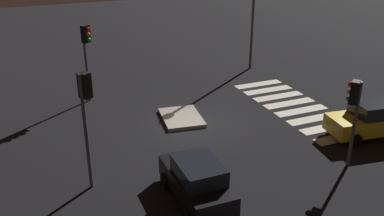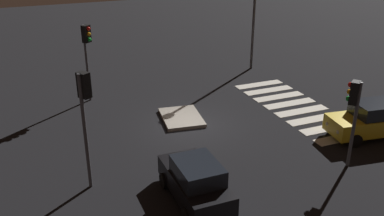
{
  "view_description": "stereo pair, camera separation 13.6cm",
  "coord_description": "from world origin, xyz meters",
  "px_view_note": "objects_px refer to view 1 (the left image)",
  "views": [
    {
      "loc": [
        -18.23,
        7.62,
        9.54
      ],
      "look_at": [
        0.0,
        0.0,
        1.0
      ],
      "focal_mm": 39.88,
      "sensor_mm": 36.0,
      "label": 1
    },
    {
      "loc": [
        -18.28,
        7.5,
        9.54
      ],
      "look_at": [
        0.0,
        0.0,
        1.0
      ],
      "focal_mm": 39.88,
      "sensor_mm": 36.0,
      "label": 2
    }
  ],
  "objects_px": {
    "traffic_light_west": "(86,103)",
    "traffic_island": "(181,118)",
    "traffic_light_south": "(354,103)",
    "car_black": "(197,181)",
    "traffic_light_north": "(86,45)",
    "car_yellow": "(370,119)"
  },
  "relations": [
    {
      "from": "traffic_light_south",
      "to": "traffic_light_north",
      "type": "height_order",
      "value": "traffic_light_north"
    },
    {
      "from": "traffic_island",
      "to": "traffic_light_west",
      "type": "height_order",
      "value": "traffic_light_west"
    },
    {
      "from": "traffic_light_west",
      "to": "traffic_light_north",
      "type": "bearing_deg",
      "value": 48.5
    },
    {
      "from": "car_yellow",
      "to": "traffic_light_north",
      "type": "height_order",
      "value": "traffic_light_north"
    },
    {
      "from": "traffic_island",
      "to": "traffic_light_south",
      "type": "bearing_deg",
      "value": -145.64
    },
    {
      "from": "traffic_light_south",
      "to": "traffic_light_west",
      "type": "distance_m",
      "value": 10.61
    },
    {
      "from": "traffic_light_north",
      "to": "car_black",
      "type": "bearing_deg",
      "value": -28.2
    },
    {
      "from": "traffic_light_west",
      "to": "traffic_island",
      "type": "bearing_deg",
      "value": 7.61
    },
    {
      "from": "traffic_island",
      "to": "traffic_light_north",
      "type": "relative_size",
      "value": 0.65
    },
    {
      "from": "traffic_island",
      "to": "traffic_light_north",
      "type": "bearing_deg",
      "value": 41.38
    },
    {
      "from": "traffic_island",
      "to": "car_yellow",
      "type": "height_order",
      "value": "car_yellow"
    },
    {
      "from": "car_yellow",
      "to": "traffic_island",
      "type": "bearing_deg",
      "value": -26.55
    },
    {
      "from": "traffic_island",
      "to": "car_black",
      "type": "xyz_separation_m",
      "value": [
        -6.95,
        2.11,
        0.74
      ]
    },
    {
      "from": "car_black",
      "to": "traffic_light_north",
      "type": "xyz_separation_m",
      "value": [
        11.41,
        1.82,
        2.55
      ]
    },
    {
      "from": "traffic_island",
      "to": "car_yellow",
      "type": "bearing_deg",
      "value": -124.25
    },
    {
      "from": "traffic_light_west",
      "to": "car_black",
      "type": "bearing_deg",
      "value": -68.08
    },
    {
      "from": "car_yellow",
      "to": "traffic_light_south",
      "type": "xyz_separation_m",
      "value": [
        -1.75,
        2.94,
        2.04
      ]
    },
    {
      "from": "traffic_light_south",
      "to": "traffic_island",
      "type": "bearing_deg",
      "value": -2.87
    },
    {
      "from": "car_black",
      "to": "traffic_light_west",
      "type": "xyz_separation_m",
      "value": [
        2.48,
        3.36,
        2.72
      ]
    },
    {
      "from": "traffic_light_south",
      "to": "car_black",
      "type": "bearing_deg",
      "value": 52.15
    },
    {
      "from": "car_yellow",
      "to": "traffic_light_north",
      "type": "relative_size",
      "value": 0.93
    },
    {
      "from": "car_yellow",
      "to": "traffic_light_south",
      "type": "height_order",
      "value": "traffic_light_south"
    }
  ]
}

